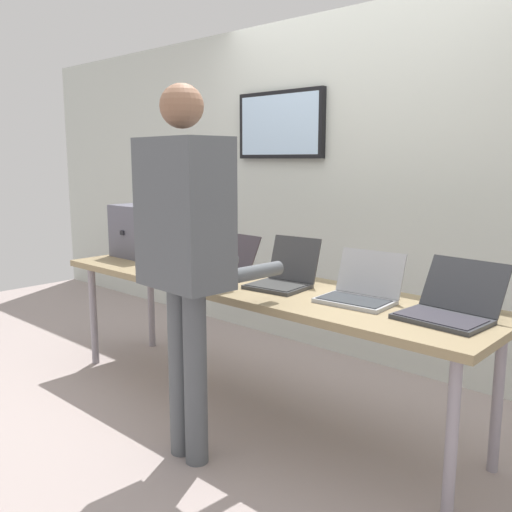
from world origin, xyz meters
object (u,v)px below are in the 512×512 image
(workbench, at_px, (252,291))
(laptop_station_0, at_px, (176,256))
(laptop_station_1, at_px, (225,265))
(laptop_station_2, at_px, (284,276))
(equipment_box, at_px, (145,230))
(person, at_px, (186,240))
(laptop_station_3, at_px, (361,290))
(laptop_station_4, at_px, (450,306))

(workbench, bearing_deg, laptop_station_0, 176.33)
(laptop_station_1, distance_m, laptop_station_2, 0.48)
(equipment_box, relative_size, person, 0.22)
(laptop_station_2, xyz_separation_m, laptop_station_3, (0.48, 0.01, -0.00))
(workbench, xyz_separation_m, laptop_station_1, (-0.28, 0.06, 0.10))
(equipment_box, bearing_deg, person, -29.15)
(workbench, relative_size, laptop_station_1, 7.95)
(laptop_station_0, height_order, laptop_station_1, laptop_station_0)
(laptop_station_3, bearing_deg, laptop_station_1, 179.22)
(workbench, xyz_separation_m, laptop_station_3, (0.69, 0.04, 0.11))
(laptop_station_4, distance_m, person, 1.21)
(workbench, xyz_separation_m, laptop_station_0, (-0.74, 0.05, 0.11))
(person, bearing_deg, equipment_box, 150.85)
(equipment_box, xyz_separation_m, laptop_station_0, (0.43, -0.07, -0.13))
(laptop_station_0, distance_m, person, 1.16)
(laptop_station_1, relative_size, laptop_station_3, 0.96)
(laptop_station_4, height_order, person, person)
(equipment_box, xyz_separation_m, laptop_station_4, (2.31, -0.07, -0.13))
(workbench, height_order, laptop_station_4, laptop_station_4)
(laptop_station_3, bearing_deg, workbench, -176.41)
(laptop_station_3, xyz_separation_m, person, (-0.52, -0.66, 0.27))
(workbench, bearing_deg, laptop_station_3, 3.59)
(equipment_box, bearing_deg, laptop_station_0, -9.86)
(laptop_station_1, bearing_deg, laptop_station_2, -2.53)
(workbench, distance_m, laptop_station_3, 0.70)
(equipment_box, distance_m, laptop_station_2, 1.38)
(laptop_station_0, distance_m, laptop_station_3, 1.43)
(laptop_station_4, bearing_deg, laptop_station_2, -179.04)
(laptop_station_3, bearing_deg, laptop_station_2, -179.02)
(laptop_station_3, distance_m, laptop_station_4, 0.45)
(laptop_station_2, height_order, laptop_station_4, laptop_station_2)
(equipment_box, height_order, laptop_station_2, equipment_box)
(laptop_station_0, bearing_deg, laptop_station_1, 1.09)
(equipment_box, relative_size, laptop_station_0, 1.17)
(laptop_station_1, bearing_deg, laptop_station_0, -178.91)
(laptop_station_0, relative_size, laptop_station_3, 0.91)
(laptop_station_0, bearing_deg, laptop_station_2, -0.76)
(laptop_station_3, bearing_deg, equipment_box, 177.57)
(laptop_station_2, height_order, person, person)
(laptop_station_2, bearing_deg, laptop_station_1, 177.47)
(laptop_station_0, height_order, laptop_station_3, laptop_station_3)
(laptop_station_0, distance_m, laptop_station_1, 0.46)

